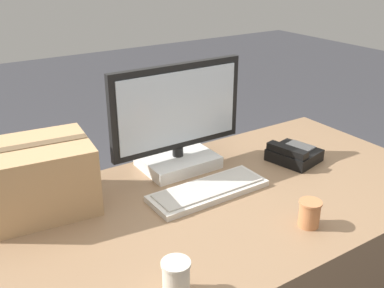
% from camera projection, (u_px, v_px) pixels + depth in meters
% --- Properties ---
extents(office_desk, '(1.80, 0.90, 0.75)m').
position_uv_depth(office_desk, '(216.00, 283.00, 1.75)').
color(office_desk, '#8C6B4C').
rests_on(office_desk, ground_plane).
extents(monitor, '(0.57, 0.23, 0.43)m').
position_uv_depth(monitor, '(178.00, 127.00, 1.78)').
color(monitor, white).
rests_on(monitor, office_desk).
extents(keyboard, '(0.45, 0.17, 0.03)m').
position_uv_depth(keyboard, '(208.00, 190.00, 1.64)').
color(keyboard, beige).
rests_on(keyboard, office_desk).
extents(desk_phone, '(0.21, 0.22, 0.08)m').
position_uv_depth(desk_phone, '(293.00, 154.00, 1.89)').
color(desk_phone, black).
rests_on(desk_phone, office_desk).
extents(paper_cup_left, '(0.08, 0.08, 0.10)m').
position_uv_depth(paper_cup_left, '(176.00, 278.00, 1.15)').
color(paper_cup_left, beige).
rests_on(paper_cup_left, office_desk).
extents(paper_cup_right, '(0.07, 0.07, 0.09)m').
position_uv_depth(paper_cup_right, '(309.00, 213.00, 1.44)').
color(paper_cup_right, '#BC7547').
rests_on(paper_cup_right, office_desk).
extents(cardboard_box, '(0.38, 0.32, 0.24)m').
position_uv_depth(cardboard_box, '(38.00, 177.00, 1.51)').
color(cardboard_box, tan).
rests_on(cardboard_box, office_desk).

